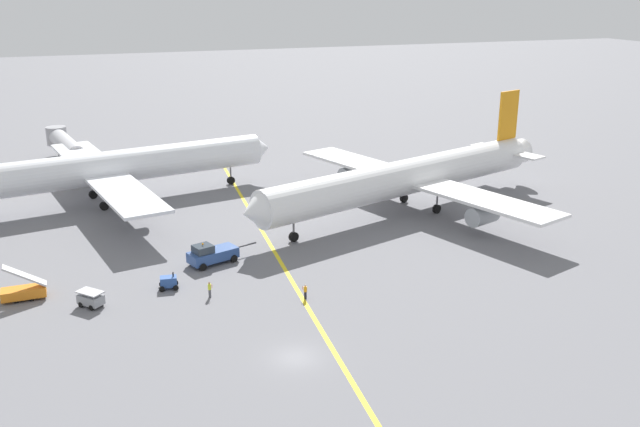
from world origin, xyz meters
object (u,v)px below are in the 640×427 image
Objects in this scene: pushback_tug at (212,254)px; ground_crew_wing_walker_right at (305,291)px; gse_gpu_cart_small at (169,282)px; jet_bridge at (64,143)px; airliner_at_gate_left at (114,168)px; gse_baggage_cart_trailing at (91,299)px; airliner_being_pushed at (407,178)px; ground_crew_ramp_agent_by_cones at (210,289)px; gse_stair_truck_yellow at (24,290)px.

pushback_tug is 5.60× the size of ground_crew_wing_walker_right.
jet_bridge is (-9.87, 63.34, 3.14)m from gse_gpu_cart_small.
gse_gpu_cart_small is 15.36m from ground_crew_wing_walker_right.
airliner_at_gate_left is 16.77× the size of gse_baggage_cart_trailing.
gse_gpu_cart_small is at bearing -157.01° from airliner_being_pushed.
airliner_being_pushed reaches higher than gse_baggage_cart_trailing.
pushback_tug is 15.07m from ground_crew_wing_walker_right.
airliner_being_pushed is 40.41m from gse_gpu_cart_small.
ground_crew_ramp_agent_by_cones is at bearing -78.46° from jet_bridge.
jet_bridge is (-23.22, 70.93, 3.09)m from ground_crew_wing_walker_right.
ground_crew_ramp_agent_by_cones is at bearing -44.36° from gse_gpu_cart_small.
jet_bridge is at bearing 108.13° from ground_crew_wing_walker_right.
jet_bridge is (-46.86, 47.64, -1.23)m from airliner_being_pushed.
gse_baggage_cart_trailing is 12.26m from ground_crew_ramp_agent_by_cones.
gse_stair_truck_yellow is at bearing 147.28° from gse_baggage_cart_trailing.
airliner_at_gate_left is at bearing 110.66° from ground_crew_wing_walker_right.
ground_crew_ramp_agent_by_cones is (18.70, -6.24, -0.10)m from gse_stair_truck_yellow.
airliner_being_pushed reaches higher than airliner_at_gate_left.
airliner_at_gate_left is at bearing 69.87° from gse_stair_truck_yellow.
pushback_tug is 5.15× the size of ground_crew_ramp_agent_by_cones.
airliner_being_pushed is 11.56× the size of gse_stair_truck_yellow.
gse_stair_truck_yellow is (-20.82, -3.01, -0.20)m from pushback_tug.
ground_crew_ramp_agent_by_cones is at bearing -149.63° from airliner_being_pushed.
pushback_tug is 0.45× the size of jet_bridge.
gse_stair_truck_yellow is 0.23× the size of jet_bridge.
gse_gpu_cart_small is (-5.93, -5.52, -0.43)m from pushback_tug.
airliner_being_pushed is 53.68m from gse_stair_truck_yellow.
gse_stair_truck_yellow reaches higher than pushback_tug.
airliner_at_gate_left is 28.90m from jet_bridge.
airliner_being_pushed is at bearing 18.15° from pushback_tug.
ground_crew_ramp_agent_by_cones is at bearing -18.46° from gse_stair_truck_yellow.
pushback_tug is 21.03m from gse_stair_truck_yellow.
jet_bridge is at bearing 105.29° from pushback_tug.
ground_crew_wing_walker_right is at bearing -71.87° from jet_bridge.
pushback_tug is (-31.05, -10.18, -3.94)m from airliner_being_pushed.
gse_stair_truck_yellow reaches higher than ground_crew_wing_walker_right.
airliner_at_gate_left is 31.37m from pushback_tug.
gse_gpu_cart_small is (14.88, -2.51, -0.23)m from gse_stair_truck_yellow.
gse_gpu_cart_small is 64.18m from jet_bridge.
gse_gpu_cart_small is 1.29× the size of ground_crew_ramp_agent_by_cones.
ground_crew_ramp_agent_by_cones is 68.53m from jet_bridge.
airliner_at_gate_left is 39.90m from ground_crew_ramp_agent_by_cones.
ground_crew_ramp_agent_by_cones is 1.09× the size of ground_crew_wing_walker_right.
airliner_being_pushed is 5.94× the size of pushback_tug.
airliner_at_gate_left is 5.70× the size of pushback_tug.
airliner_at_gate_left reaches higher than pushback_tug.
airliner_at_gate_left is at bearing -75.91° from jet_bridge.
airliner_being_pushed reaches higher than ground_crew_wing_walker_right.
pushback_tug is at bearing -74.71° from jet_bridge.
gse_stair_truck_yellow is 61.11m from jet_bridge.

